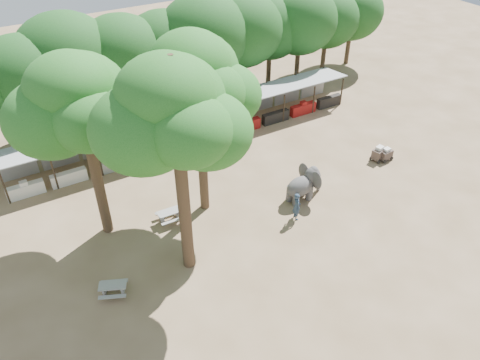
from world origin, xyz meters
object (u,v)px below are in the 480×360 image
yard_tree_center (171,115)px  picnic_table_far (170,215)px  picnic_table_near (113,288)px  cart_front (386,154)px  elephant (304,184)px  handler (297,206)px  yard_tree_back (194,82)px  yard_tree_left (77,106)px  cart_back (379,153)px

yard_tree_center → picnic_table_far: yard_tree_center is taller
picnic_table_near → cart_front: 21.16m
elephant → handler: size_ratio=1.52×
yard_tree_back → picnic_table_far: bearing=-172.1°
yard_tree_left → cart_front: 21.58m
elephant → cart_back: (7.41, 0.88, -0.54)m
cart_back → yard_tree_left: bearing=157.4°
cart_back → cart_front: bearing=-50.8°
picnic_table_far → yard_tree_center: bearing=-98.6°
yard_tree_center → handler: bearing=-0.1°
cart_front → elephant: bearing=-179.6°
yard_tree_back → elephant: size_ratio=3.96×
cart_front → cart_back: cart_back is taller
yard_tree_back → picnic_table_far: 8.40m
handler → picnic_table_far: size_ratio=1.25×
handler → picnic_table_near: size_ratio=1.06×
cart_front → cart_back: (-0.43, 0.31, 0.06)m
yard_tree_left → elephant: (12.09, -3.59, -7.11)m
elephant → cart_back: 7.48m
picnic_table_near → cart_back: (20.62, 2.44, 0.09)m
yard_tree_left → picnic_table_far: yard_tree_left is taller
elephant → yard_tree_left: bearing=158.5°
yard_tree_back → cart_back: (13.50, -1.72, -8.00)m
yard_tree_center → cart_front: bearing=6.6°
picnic_table_near → picnic_table_far: picnic_table_far is taller
cart_front → cart_back: 0.53m
yard_tree_back → picnic_table_near: 11.55m
elephant → picnic_table_far: (-8.42, 2.27, -0.60)m
picnic_table_near → yard_tree_left: bearing=101.7°
yard_tree_center → picnic_table_far: bearing=79.7°
picnic_table_near → cart_front: bearing=29.8°
handler → cart_front: size_ratio=1.79×
yard_tree_center → yard_tree_back: 5.04m
yard_tree_left → picnic_table_near: 9.37m
elephant → cart_front: elephant is taller
elephant → picnic_table_far: elephant is taller
handler → picnic_table_far: bearing=76.2°
handler → cart_front: 9.66m
yard_tree_center → picnic_table_far: (0.67, 3.68, -8.73)m
yard_tree_left → elephant: size_ratio=3.84×
yard_tree_center → picnic_table_far: 9.49m
yard_tree_left → cart_back: size_ratio=8.59×
yard_tree_left → yard_tree_back: yard_tree_back is taller
yard_tree_left → yard_tree_back: 6.09m
picnic_table_far → cart_back: (15.83, -1.40, 0.06)m
yard_tree_back → handler: size_ratio=6.01×
yard_tree_center → handler: size_ratio=6.37×
yard_tree_center → cart_back: (16.50, 2.28, -8.66)m
yard_tree_left → picnic_table_far: (3.67, -1.32, -7.72)m
yard_tree_center → elephant: yard_tree_center is taller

